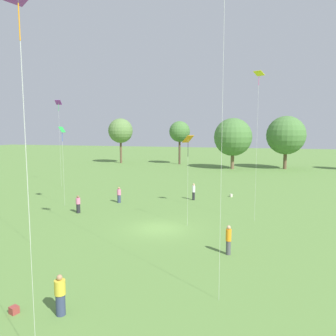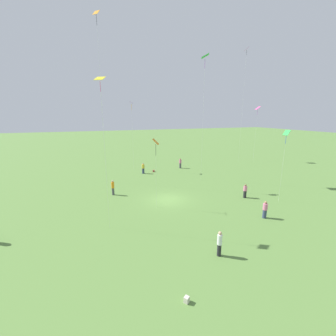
% 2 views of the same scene
% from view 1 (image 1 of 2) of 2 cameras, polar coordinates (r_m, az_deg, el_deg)
% --- Properties ---
extents(ground_plane, '(240.00, 240.00, 0.00)m').
position_cam_1_polar(ground_plane, '(26.11, -1.61, -10.51)').
color(ground_plane, '#5B843D').
extents(tree_0, '(5.65, 5.65, 10.35)m').
position_cam_1_polar(tree_0, '(76.85, -8.27, 6.43)').
color(tree_0, brown).
rests_on(tree_0, ground_plane).
extents(tree_1, '(4.64, 4.64, 9.66)m').
position_cam_1_polar(tree_1, '(73.63, 2.03, 6.32)').
color(tree_1, brown).
rests_on(tree_1, ground_plane).
extents(tree_2, '(7.42, 7.42, 10.02)m').
position_cam_1_polar(tree_2, '(65.71, 11.24, 5.30)').
color(tree_2, brown).
rests_on(tree_2, ground_plane).
extents(tree_3, '(7.54, 7.54, 10.44)m').
position_cam_1_polar(tree_3, '(68.50, 19.86, 5.38)').
color(tree_3, brown).
rests_on(tree_3, ground_plane).
extents(person_0, '(0.35, 0.35, 1.85)m').
position_cam_1_polar(person_0, '(36.29, 4.48, -4.11)').
color(person_0, '#232328').
rests_on(person_0, ground_plane).
extents(person_1, '(0.52, 0.52, 1.69)m').
position_cam_1_polar(person_1, '(35.27, -8.53, -4.66)').
color(person_1, '#333D5B').
rests_on(person_1, ground_plane).
extents(person_2, '(0.46, 0.46, 1.76)m').
position_cam_1_polar(person_2, '(15.28, -18.26, -20.31)').
color(person_2, '#333D5B').
rests_on(person_2, ground_plane).
extents(person_4, '(0.49, 0.49, 1.86)m').
position_cam_1_polar(person_4, '(21.05, 10.49, -12.20)').
color(person_4, '#4C4C51').
rests_on(person_4, ground_plane).
extents(person_6, '(0.45, 0.45, 1.65)m').
position_cam_1_polar(person_6, '(31.75, -15.37, -6.13)').
color(person_6, '#232328').
rests_on(person_6, ground_plane).
extents(kite_1, '(0.78, 0.81, 11.68)m').
position_cam_1_polar(kite_1, '(11.25, -24.48, 21.91)').
color(kite_1, purple).
rests_on(kite_1, ground_plane).
extents(kite_3, '(0.95, 0.93, 12.42)m').
position_cam_1_polar(kite_3, '(28.38, 15.52, 14.09)').
color(kite_3, yellow).
rests_on(kite_3, ground_plane).
extents(kite_5, '(0.88, 0.69, 11.67)m').
position_cam_1_polar(kite_5, '(47.06, -18.53, 10.10)').
color(kite_5, purple).
rests_on(kite_5, ground_plane).
extents(kite_7, '(0.89, 0.99, 7.28)m').
position_cam_1_polar(kite_7, '(25.96, 3.51, 4.49)').
color(kite_7, orange).
rests_on(kite_7, ground_plane).
extents(kite_8, '(0.42, 0.68, 8.02)m').
position_cam_1_polar(kite_8, '(34.46, -17.96, 5.75)').
color(kite_8, green).
rests_on(kite_8, ground_plane).
extents(picnic_bag_1, '(0.41, 0.40, 0.31)m').
position_cam_1_polar(picnic_bag_1, '(16.39, -25.22, -21.46)').
color(picnic_bag_1, '#933833').
rests_on(picnic_bag_1, ground_plane).
extents(picnic_bag_2, '(0.35, 0.35, 0.34)m').
position_cam_1_polar(picnic_bag_2, '(38.67, 10.94, -4.71)').
color(picnic_bag_2, beige).
rests_on(picnic_bag_2, ground_plane).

